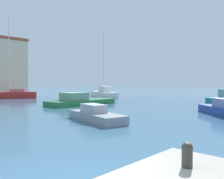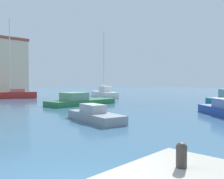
{
  "view_description": "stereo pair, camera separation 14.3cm",
  "coord_description": "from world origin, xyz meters",
  "px_view_note": "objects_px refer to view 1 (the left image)",
  "views": [
    {
      "loc": [
        -3.09,
        -4.0,
        2.6
      ],
      "look_at": [
        17.34,
        14.95,
        1.68
      ],
      "focal_mm": 40.05,
      "sensor_mm": 36.0,
      "label": 1
    },
    {
      "loc": [
        -2.99,
        -4.1,
        2.6
      ],
      "look_at": [
        17.34,
        14.95,
        1.68
      ],
      "focal_mm": 40.05,
      "sensor_mm": 36.0,
      "label": 2
    }
  ],
  "objects_px": {
    "motorboat_green_center_channel": "(79,101)",
    "sailboat_red_far_right": "(10,94)",
    "mooring_bollard": "(187,154)",
    "motorboat_grey_behind_lamppost": "(96,115)",
    "sailboat_white_far_left": "(104,93)"
  },
  "relations": [
    {
      "from": "motorboat_green_center_channel",
      "to": "sailboat_red_far_right",
      "type": "bearing_deg",
      "value": 91.13
    },
    {
      "from": "motorboat_grey_behind_lamppost",
      "to": "sailboat_white_far_left",
      "type": "xyz_separation_m",
      "value": [
        17.84,
        16.95,
        0.29
      ]
    },
    {
      "from": "sailboat_white_far_left",
      "to": "sailboat_red_far_right",
      "type": "distance_m",
      "value": 14.44
    },
    {
      "from": "mooring_bollard",
      "to": "motorboat_green_center_channel",
      "type": "relative_size",
      "value": 0.06
    },
    {
      "from": "motorboat_grey_behind_lamppost",
      "to": "mooring_bollard",
      "type": "bearing_deg",
      "value": -124.18
    },
    {
      "from": "motorboat_green_center_channel",
      "to": "sailboat_red_far_right",
      "type": "relative_size",
      "value": 0.66
    },
    {
      "from": "motorboat_grey_behind_lamppost",
      "to": "motorboat_green_center_channel",
      "type": "height_order",
      "value": "motorboat_green_center_channel"
    },
    {
      "from": "mooring_bollard",
      "to": "sailboat_white_far_left",
      "type": "bearing_deg",
      "value": 47.45
    },
    {
      "from": "mooring_bollard",
      "to": "sailboat_red_far_right",
      "type": "height_order",
      "value": "sailboat_red_far_right"
    },
    {
      "from": "mooring_bollard",
      "to": "motorboat_grey_behind_lamppost",
      "type": "xyz_separation_m",
      "value": [
        6.5,
        9.57,
        -0.75
      ]
    },
    {
      "from": "motorboat_grey_behind_lamppost",
      "to": "sailboat_white_far_left",
      "type": "distance_m",
      "value": 24.6
    },
    {
      "from": "mooring_bollard",
      "to": "motorboat_green_center_channel",
      "type": "bearing_deg",
      "value": 55.69
    },
    {
      "from": "sailboat_white_far_left",
      "to": "sailboat_red_far_right",
      "type": "height_order",
      "value": "sailboat_red_far_right"
    },
    {
      "from": "mooring_bollard",
      "to": "motorboat_grey_behind_lamppost",
      "type": "relative_size",
      "value": 0.1
    },
    {
      "from": "sailboat_white_far_left",
      "to": "sailboat_red_far_right",
      "type": "xyz_separation_m",
      "value": [
        -11.68,
        8.49,
        -0.06
      ]
    }
  ]
}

